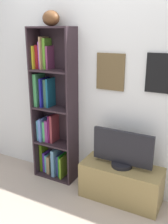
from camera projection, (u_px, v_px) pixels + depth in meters
name	position (u px, v px, depth m)	size (l,w,h in m)	color
back_wall	(100.00, 77.00, 2.80)	(4.80, 0.08, 2.57)	silver
bookshelf	(52.00, 114.00, 3.10)	(0.52, 0.24, 1.81)	#2D2026
football	(51.00, 18.00, 2.72)	(0.27, 0.16, 0.16)	brown
tv_stand	(121.00, 183.00, 2.79)	(0.86, 0.36, 0.40)	olive
television	(122.00, 150.00, 2.67)	(0.64, 0.22, 0.39)	black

